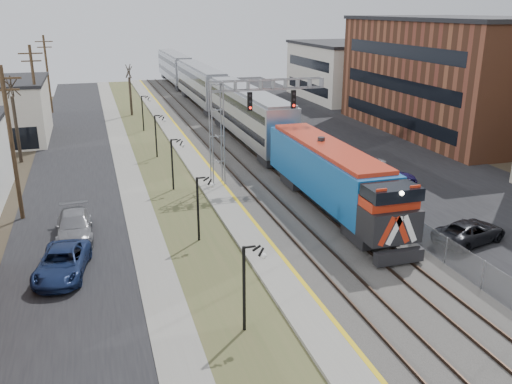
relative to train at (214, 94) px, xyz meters
name	(u,v)px	position (x,y,z in m)	size (l,w,h in m)	color
street_west	(73,173)	(-17.00, -20.72, -2.90)	(7.00, 120.00, 0.04)	black
sidewalk	(127,168)	(-12.50, -20.72, -2.88)	(2.00, 120.00, 0.08)	gray
grass_median	(161,166)	(-9.50, -20.72, -2.89)	(4.00, 120.00, 0.06)	#48512B
platform	(195,162)	(-6.50, -20.72, -2.80)	(2.00, 120.00, 0.24)	gray
ballast_bed	(248,158)	(-1.50, -20.72, -2.82)	(8.00, 120.00, 0.20)	#595651
parking_lot	(365,150)	(10.50, -20.72, -2.90)	(16.00, 120.00, 0.04)	black
platform_edge	(204,160)	(-5.62, -20.72, -2.67)	(0.24, 120.00, 0.01)	gold
track_near	(227,158)	(-3.50, -20.72, -2.64)	(1.58, 120.00, 0.15)	#2D2119
track_far	(264,155)	(0.00, -20.72, -2.64)	(1.58, 120.00, 0.15)	#2D2119
train	(214,94)	(0.00, 0.00, 0.00)	(3.00, 85.85, 5.33)	#13549A
signal_gantry	(238,114)	(-4.28, -27.73, 2.67)	(9.00, 1.07, 8.15)	gray
lampposts	(197,208)	(-9.50, -37.43, -0.92)	(0.14, 62.14, 4.00)	black
utility_poles	(12,145)	(-20.00, -30.72, 2.08)	(0.28, 80.28, 10.00)	#4C3823
fence	(291,147)	(2.70, -20.72, -2.12)	(0.04, 120.00, 1.60)	gray
bare_trees	(56,133)	(-18.16, -16.80, -0.22)	(12.30, 42.30, 5.95)	#382D23
car_lot_c	(470,232)	(5.85, -42.64, -2.25)	(2.21, 4.79, 1.33)	black
car_lot_d	(384,178)	(6.16, -31.95, -2.12)	(2.23, 5.50, 1.59)	navy
car_lot_e	(361,161)	(6.82, -26.95, -2.15)	(1.81, 4.49, 1.53)	slate
car_lot_f	(331,154)	(5.52, -23.63, -2.21)	(1.50, 4.31, 1.42)	#0B3812
car_street_a	(62,263)	(-17.16, -40.05, -2.21)	(2.35, 5.10, 1.42)	navy
car_street_b	(75,226)	(-16.60, -35.06, -2.17)	(2.09, 5.15, 1.49)	gray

